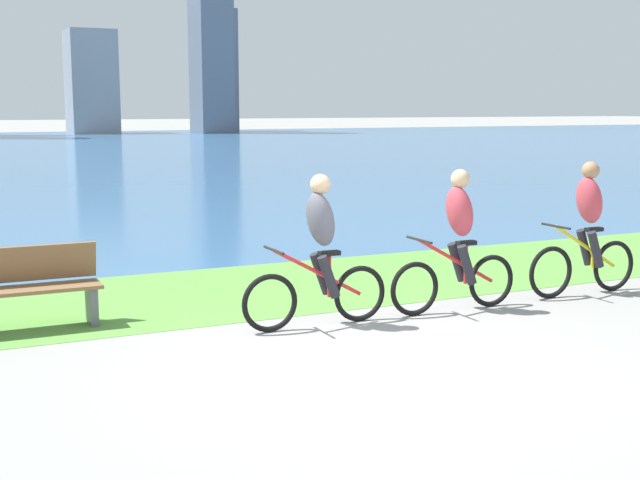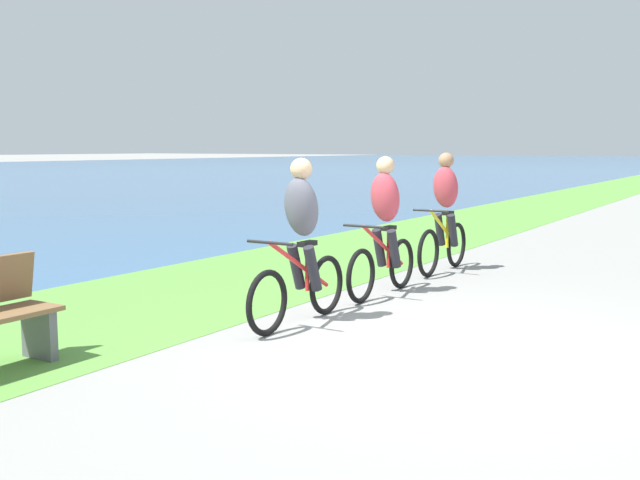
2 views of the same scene
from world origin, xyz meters
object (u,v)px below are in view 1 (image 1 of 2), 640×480
at_px(cyclist_distant_rear, 587,229).
at_px(bench_near_path, 29,288).
at_px(cyclist_lead, 319,251).
at_px(cyclist_trailing, 458,241).

distance_m(cyclist_distant_rear, bench_near_path, 6.78).
distance_m(cyclist_lead, cyclist_trailing, 1.77).
bearing_deg(bench_near_path, cyclist_trailing, -15.40).
xyz_separation_m(cyclist_lead, cyclist_distant_rear, (3.77, -0.00, 0.01)).
xyz_separation_m(cyclist_trailing, cyclist_distant_rear, (2.00, 0.04, 0.01)).
height_order(cyclist_lead, cyclist_distant_rear, cyclist_distant_rear).
height_order(cyclist_lead, cyclist_trailing, cyclist_lead).
relative_size(cyclist_lead, cyclist_trailing, 1.01).
height_order(cyclist_lead, bench_near_path, cyclist_lead).
height_order(cyclist_distant_rear, bench_near_path, cyclist_distant_rear).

